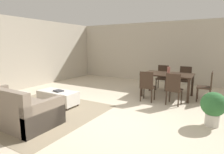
{
  "coord_description": "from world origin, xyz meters",
  "views": [
    {
      "loc": [
        2.05,
        -3.45,
        1.7
      ],
      "look_at": [
        -0.48,
        0.92,
        0.82
      ],
      "focal_mm": 29.85,
      "sensor_mm": 36.0,
      "label": 1
    }
  ],
  "objects": [
    {
      "name": "area_rug",
      "position": [
        -1.86,
        -0.45,
        0.0
      ],
      "size": [
        3.0,
        2.8,
        0.01
      ],
      "primitive_type": "cube",
      "color": "gray",
      "rests_on": "ground_plane"
    },
    {
      "name": "dining_table",
      "position": [
        0.6,
        2.68,
        0.67
      ],
      "size": [
        1.58,
        1.0,
        0.76
      ],
      "color": "#332319",
      "rests_on": "ground_plane"
    },
    {
      "name": "book_on_ottoman",
      "position": [
        -1.79,
        0.17,
        0.42
      ],
      "size": [
        0.29,
        0.24,
        0.03
      ],
      "primitive_type": "cube",
      "rotation": [
        0.0,
        0.0,
        -0.18
      ],
      "color": "#333338",
      "rests_on": "ottoman_table"
    },
    {
      "name": "wall_left",
      "position": [
        -4.5,
        0.5,
        1.35
      ],
      "size": [
        0.12,
        11.0,
        2.7
      ],
      "primitive_type": "cube",
      "color": "#BCB2A0",
      "rests_on": "ground_plane"
    },
    {
      "name": "dining_chair_far_right",
      "position": [
        1.01,
        3.58,
        0.52
      ],
      "size": [
        0.41,
        0.41,
        0.92
      ],
      "color": "#332319",
      "rests_on": "ground_plane"
    },
    {
      "name": "ottoman_table",
      "position": [
        -1.83,
        0.19,
        0.23
      ],
      "size": [
        1.17,
        0.53,
        0.41
      ],
      "color": "silver",
      "rests_on": "ground_plane"
    },
    {
      "name": "dining_chair_head_east",
      "position": [
        1.8,
        2.66,
        0.52
      ],
      "size": [
        0.41,
        0.41,
        0.92
      ],
      "color": "#332319",
      "rests_on": "ground_plane"
    },
    {
      "name": "wall_back",
      "position": [
        0.0,
        5.0,
        1.35
      ],
      "size": [
        9.0,
        0.12,
        2.7
      ],
      "primitive_type": "cube",
      "color": "#BCB2A0",
      "rests_on": "ground_plane"
    },
    {
      "name": "vase_centerpiece",
      "position": [
        0.63,
        2.71,
        0.87
      ],
      "size": [
        0.09,
        0.09,
        0.22
      ],
      "primitive_type": "cylinder",
      "color": "#B26659",
      "rests_on": "dining_table"
    },
    {
      "name": "couch",
      "position": [
        -1.89,
        -1.15,
        0.29
      ],
      "size": [
        2.21,
        0.98,
        0.86
      ],
      "color": "gray",
      "rests_on": "ground_plane"
    },
    {
      "name": "potted_plant",
      "position": [
        2.02,
        0.83,
        0.43
      ],
      "size": [
        0.51,
        0.51,
        0.73
      ],
      "color": "beige",
      "rests_on": "ground_plane"
    },
    {
      "name": "dining_chair_near_left",
      "position": [
        0.23,
        1.79,
        0.52
      ],
      "size": [
        0.42,
        0.42,
        0.92
      ],
      "color": "#332319",
      "rests_on": "ground_plane"
    },
    {
      "name": "ground_plane",
      "position": [
        0.0,
        0.0,
        0.0
      ],
      "size": [
        10.8,
        10.8,
        0.0
      ],
      "primitive_type": "plane",
      "color": "beige"
    },
    {
      "name": "dining_chair_far_left",
      "position": [
        0.21,
        3.57,
        0.52
      ],
      "size": [
        0.42,
        0.42,
        0.92
      ],
      "color": "#332319",
      "rests_on": "ground_plane"
    },
    {
      "name": "dining_chair_near_right",
      "position": [
        1.0,
        1.81,
        0.52
      ],
      "size": [
        0.42,
        0.42,
        0.92
      ],
      "color": "#332319",
      "rests_on": "ground_plane"
    }
  ]
}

